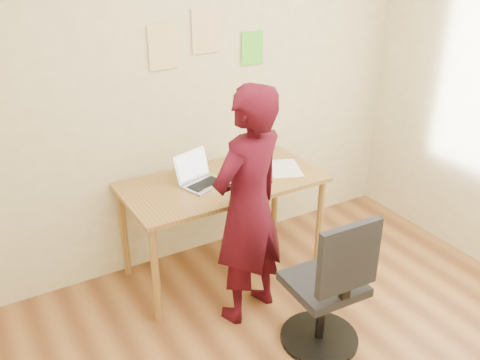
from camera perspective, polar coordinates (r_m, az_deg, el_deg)
room at (r=2.46m, az=13.44°, el=0.61°), size 3.58×3.58×2.78m
desk at (r=3.77m, az=-1.84°, el=-1.23°), size 1.40×0.70×0.74m
laptop at (r=3.69m, az=-4.36°, el=0.36°), size 0.36×0.34×0.21m
paper_sheet at (r=3.93m, az=4.75°, el=1.26°), size 0.32×0.38×0.00m
phone at (r=3.71m, az=2.45°, el=-0.17°), size 0.12×0.14×0.01m
wall_note_left at (r=3.66m, az=-8.17°, el=13.90°), size 0.21×0.00×0.30m
wall_note_mid at (r=3.77m, az=-3.66°, el=15.61°), size 0.21×0.00×0.30m
wall_note_right at (r=3.98m, az=1.33°, el=13.89°), size 0.18×0.00×0.24m
office_chair at (r=3.25m, az=9.51°, el=-11.86°), size 0.49×0.49×0.93m
person at (r=3.29m, az=0.87°, el=-2.95°), size 0.66×0.53×1.57m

